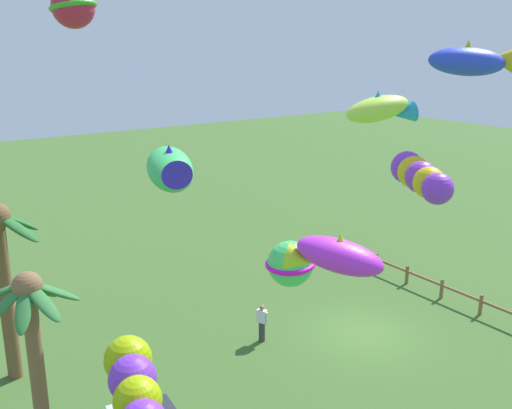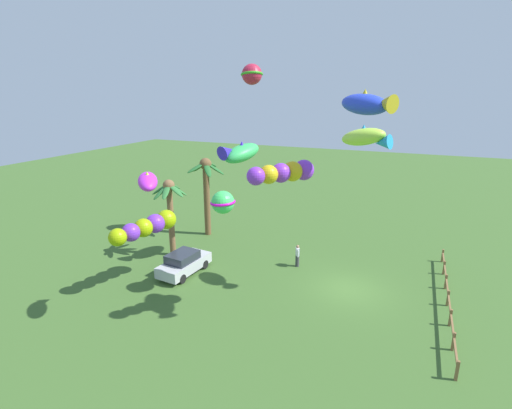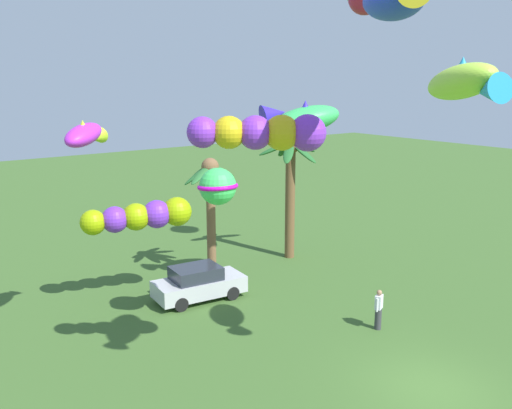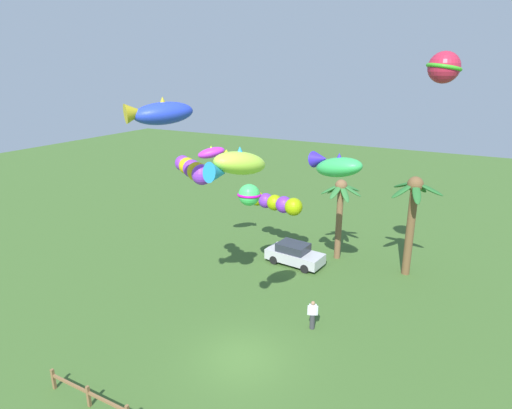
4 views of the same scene
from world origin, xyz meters
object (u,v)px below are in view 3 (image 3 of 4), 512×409
object	(u,v)px
spectator_0	(379,309)
kite_tube_1	(262,133)
kite_fish_0	(465,83)
kite_ball_3	(218,186)
kite_fish_4	(301,119)
palm_tree_1	(290,173)
kite_tube_6	(141,216)
parked_car_0	(198,283)
kite_fish_2	(85,135)
palm_tree_0	(211,191)

from	to	relation	value
spectator_0	kite_tube_1	xyz separation A→B (m)	(-6.43, -1.04, 7.16)
kite_fish_0	kite_ball_3	bearing A→B (deg)	116.07
kite_tube_1	kite_fish_4	size ratio (longest dim) A/B	0.91
palm_tree_1	kite_tube_6	xyz separation A→B (m)	(-8.98, -0.98, -0.81)
kite_tube_1	kite_ball_3	size ratio (longest dim) A/B	2.09
parked_car_0	kite_tube_6	distance (m)	3.82
kite_fish_0	kite_fish_2	bearing A→B (deg)	128.96
kite_fish_0	kite_tube_6	distance (m)	13.85
parked_car_0	kite_fish_4	distance (m)	8.26
kite_fish_4	kite_fish_2	bearing A→B (deg)	174.96
kite_fish_2	kite_fish_4	bearing A→B (deg)	-5.04
spectator_0	kite_ball_3	world-z (taller)	kite_ball_3
parked_car_0	kite_fish_2	distance (m)	8.83
kite_fish_2	kite_ball_3	size ratio (longest dim) A/B	1.31
kite_fish_2	kite_fish_4	xyz separation A→B (m)	(8.66, -0.76, 0.19)
spectator_0	kite_tube_6	size ratio (longest dim) A/B	0.35
palm_tree_0	kite_fish_2	size ratio (longest dim) A/B	2.76
palm_tree_0	parked_car_0	distance (m)	4.75
kite_tube_1	kite_fish_4	xyz separation A→B (m)	(5.91, 5.11, -0.17)
palm_tree_1	spectator_0	distance (m)	10.12
spectator_0	kite_fish_4	bearing A→B (deg)	97.37
parked_car_0	kite_tube_6	xyz separation A→B (m)	(-1.96, 1.21, 3.04)
palm_tree_0	kite_fish_2	xyz separation A→B (m)	(-7.49, -4.29, 3.48)
palm_tree_0	kite_fish_0	bearing A→B (deg)	-90.88
spectator_0	kite_fish_2	bearing A→B (deg)	152.26
palm_tree_1	kite_tube_1	world-z (taller)	kite_tube_1
spectator_0	kite_fish_0	xyz separation A→B (m)	(-1.90, -4.17, 8.50)
palm_tree_0	palm_tree_1	bearing A→B (deg)	-3.21
kite_fish_4	spectator_0	bearing A→B (deg)	-82.63
parked_car_0	kite_tube_1	distance (m)	10.86
kite_fish_2	parked_car_0	bearing A→B (deg)	19.37
palm_tree_0	palm_tree_1	xyz separation A→B (m)	(4.77, -0.27, 0.47)
kite_fish_0	kite_fish_4	world-z (taller)	kite_fish_0
spectator_0	kite_fish_4	distance (m)	8.11
palm_tree_1	kite_fish_2	bearing A→B (deg)	-161.81
kite_ball_3	kite_tube_6	distance (m)	5.41
spectator_0	kite_ball_3	size ratio (longest dim) A/B	1.00
kite_fish_0	kite_tube_6	bearing A→B (deg)	108.40
kite_tube_6	spectator_0	bearing A→B (deg)	-53.12
parked_car_0	kite_ball_3	bearing A→B (deg)	-110.19
palm_tree_0	kite_fish_2	distance (m)	9.31
spectator_0	kite_tube_6	xyz separation A→B (m)	(-5.91, 7.88, 2.98)
palm_tree_1	kite_fish_4	distance (m)	6.79
spectator_0	palm_tree_0	bearing A→B (deg)	100.55
palm_tree_1	kite_fish_4	bearing A→B (deg)	-126.87
kite_fish_0	kite_tube_1	bearing A→B (deg)	145.33
spectator_0	kite_tube_1	distance (m)	9.68
palm_tree_0	kite_ball_3	bearing A→B (deg)	-120.29
kite_fish_2	kite_fish_0	bearing A→B (deg)	-51.04
kite_fish_2	kite_tube_6	bearing A→B (deg)	42.98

